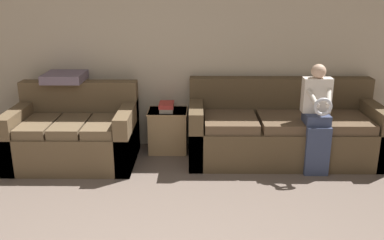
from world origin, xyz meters
TOP-DOWN VIEW (x-y plane):
  - wall_back at (0.00, 3.26)m, footprint 6.92×0.06m
  - couch_main at (1.29, 2.79)m, footprint 2.25×0.91m
  - couch_side at (-1.17, 2.66)m, footprint 1.41×0.93m
  - child_left_seated at (1.58, 2.41)m, footprint 0.32×0.37m
  - side_shelf at (-0.10, 3.00)m, footprint 0.49×0.41m
  - book_stack at (-0.11, 2.99)m, footprint 0.18×0.30m
  - throw_pillow at (-1.33, 2.98)m, footprint 0.47×0.47m

SIDE VIEW (x-z plane):
  - side_shelf at x=-0.10m, z-range 0.01..0.54m
  - couch_side at x=-1.17m, z-range -0.13..0.77m
  - couch_main at x=1.29m, z-range -0.13..0.79m
  - book_stack at x=-0.11m, z-range 0.53..0.63m
  - child_left_seated at x=1.58m, z-range 0.05..1.25m
  - throw_pillow at x=-1.33m, z-range 0.90..1.00m
  - wall_back at x=0.00m, z-range 0.00..2.55m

